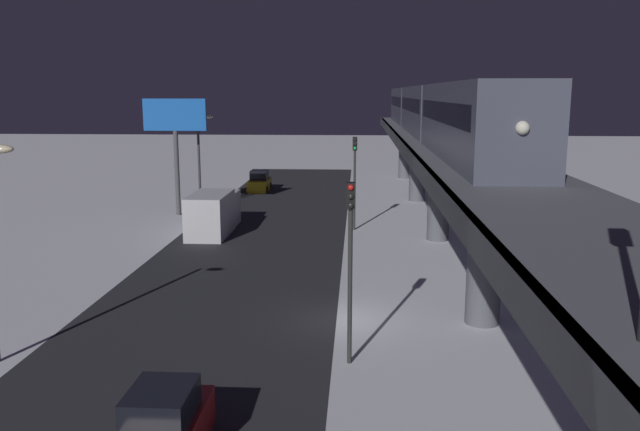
% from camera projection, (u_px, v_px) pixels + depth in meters
% --- Properties ---
extents(ground_plane, '(240.00, 240.00, 0.00)m').
position_uv_depth(ground_plane, '(340.00, 320.00, 27.18)').
color(ground_plane, white).
extents(avenue_asphalt, '(11.00, 108.16, 0.01)m').
position_uv_depth(avenue_asphalt, '(207.00, 317.00, 27.50)').
color(avenue_asphalt, '#28282D').
rests_on(avenue_asphalt, ground_plane).
extents(elevated_railway, '(5.00, 108.16, 6.38)m').
position_uv_depth(elevated_railway, '(486.00, 191.00, 25.82)').
color(elevated_railway, slate).
rests_on(elevated_railway, ground_plane).
extents(subway_train, '(2.94, 55.47, 3.40)m').
position_uv_depth(subway_train, '(429.00, 109.00, 47.63)').
color(subway_train, '#4C5160').
rests_on(subway_train, elevated_railway).
extents(sedan_yellow, '(1.91, 4.31, 1.97)m').
position_uv_depth(sedan_yellow, '(259.00, 182.00, 62.95)').
color(sedan_yellow, gold).
rests_on(sedan_yellow, ground_plane).
extents(box_truck, '(2.40, 7.40, 2.80)m').
position_uv_depth(box_truck, '(214.00, 213.00, 43.98)').
color(box_truck, silver).
rests_on(box_truck, ground_plane).
extents(traffic_light_near, '(0.32, 0.44, 6.40)m').
position_uv_depth(traffic_light_near, '(350.00, 247.00, 22.07)').
color(traffic_light_near, '#2D2D2D').
rests_on(traffic_light_near, ground_plane).
extents(traffic_light_mid, '(0.32, 0.44, 6.40)m').
position_uv_depth(traffic_light_mid, '(355.00, 169.00, 44.25)').
color(traffic_light_mid, '#2D2D2D').
rests_on(traffic_light_mid, ground_plane).
extents(commercial_billboard, '(4.80, 0.36, 8.90)m').
position_uv_depth(commercial_billboard, '(175.00, 126.00, 49.30)').
color(commercial_billboard, '#4C4C51').
rests_on(commercial_billboard, ground_plane).
extents(street_lamp_far, '(1.35, 0.44, 7.65)m').
position_uv_depth(street_lamp_far, '(202.00, 151.00, 51.48)').
color(street_lamp_far, '#38383D').
rests_on(street_lamp_far, ground_plane).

